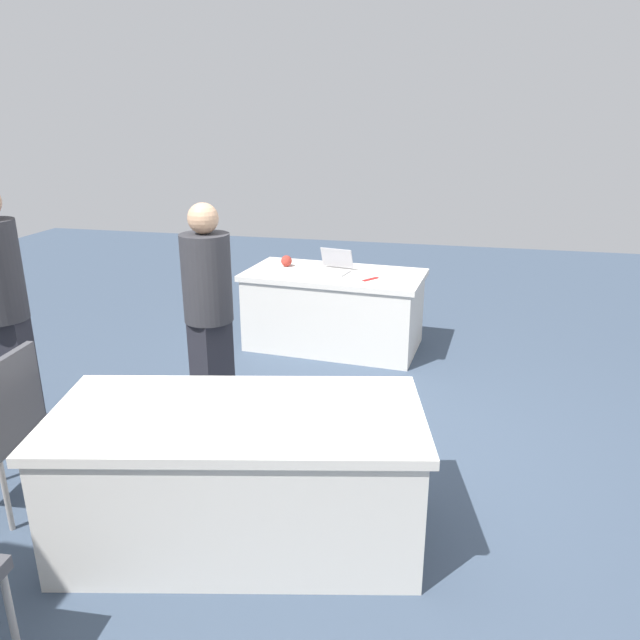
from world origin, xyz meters
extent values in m
plane|color=#3D4C60|center=(0.00, 0.00, 0.00)|extent=(14.40, 14.40, 0.00)
cube|color=silver|center=(0.48, -2.09, 0.71)|extent=(1.72, 0.99, 0.05)
cube|color=silver|center=(0.48, -2.09, 0.34)|extent=(1.65, 0.95, 0.68)
cube|color=silver|center=(0.39, 0.76, 0.71)|extent=(2.00, 1.25, 0.05)
cube|color=silver|center=(0.39, 0.76, 0.34)|extent=(1.92, 1.20, 0.68)
cylinder|color=#9E9993|center=(1.00, 1.72, 0.23)|extent=(0.03, 0.03, 0.46)
cylinder|color=#9E9993|center=(1.62, 0.99, 0.22)|extent=(0.03, 0.03, 0.43)
cylinder|color=#9E9993|center=(1.66, 0.62, 0.22)|extent=(0.03, 0.03, 0.43)
cube|color=#47474C|center=(1.63, 0.80, 0.72)|extent=(0.08, 0.42, 0.45)
cube|color=#26262D|center=(1.03, -0.43, 0.38)|extent=(0.26, 0.32, 0.77)
cylinder|color=#333338|center=(1.03, -0.43, 1.07)|extent=(0.43, 0.43, 0.61)
sphere|color=tan|center=(1.03, -0.43, 1.48)|extent=(0.21, 0.21, 0.21)
cube|color=#26262D|center=(2.30, 0.04, 0.42)|extent=(0.30, 0.21, 0.84)
cube|color=silver|center=(0.51, -2.08, 0.74)|extent=(0.36, 0.28, 0.02)
cube|color=#B7B7BC|center=(0.48, -2.22, 0.84)|extent=(0.32, 0.14, 0.19)
sphere|color=#B2382D|center=(0.98, -2.23, 0.79)|extent=(0.11, 0.11, 0.11)
cube|color=red|center=(0.11, -1.91, 0.74)|extent=(0.13, 0.17, 0.01)
camera|label=1|loc=(-0.61, 3.29, 2.13)|focal=33.84mm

